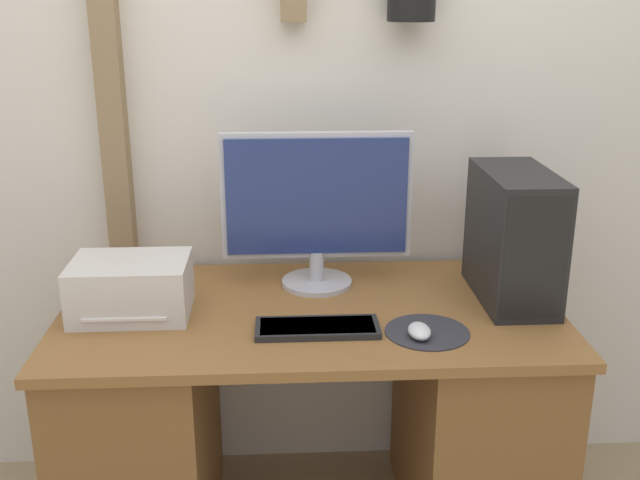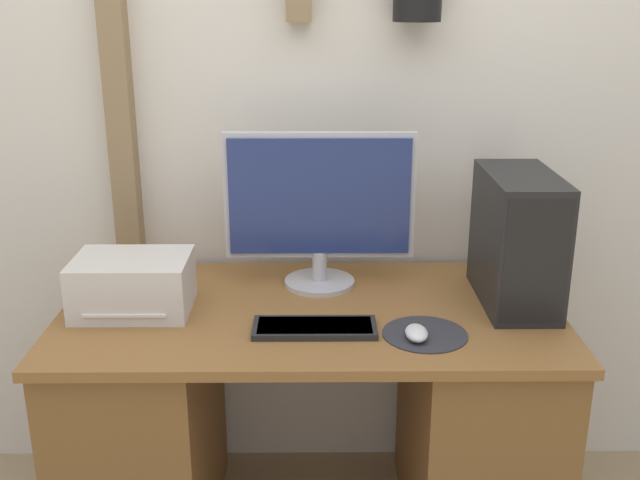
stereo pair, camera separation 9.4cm
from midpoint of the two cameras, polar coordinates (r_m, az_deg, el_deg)
name	(u,v)px [view 1 (the left image)]	position (r m, az deg, el deg)	size (l,w,h in m)	color
wall_back	(302,95)	(2.50, -2.45, 10.96)	(6.40, 0.20, 2.70)	silver
desk	(311,420)	(2.41, -1.88, -13.55)	(1.47, 0.78, 0.79)	brown
monitor	(317,204)	(2.32, -1.42, 2.74)	(0.59, 0.22, 0.49)	#B7B7BC
keyboard	(317,328)	(2.08, -1.51, -6.70)	(0.34, 0.13, 0.02)	black
mousepad	(427,332)	(2.09, 6.88, -6.98)	(0.23, 0.23, 0.00)	#2D2D33
mouse	(419,331)	(2.05, 6.28, -6.92)	(0.06, 0.10, 0.03)	silver
computer_tower	(514,237)	(2.30, 13.45, 0.25)	(0.20, 0.41, 0.40)	black
printer	(131,288)	(2.24, -15.37, -3.54)	(0.33, 0.25, 0.16)	beige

